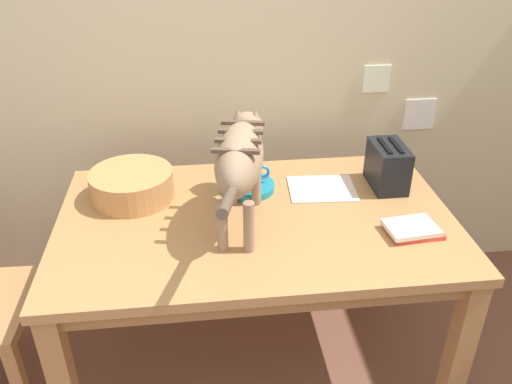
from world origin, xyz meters
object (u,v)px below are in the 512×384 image
cat (240,157)px  magazine (322,189)px  saucer_bowl (247,186)px  toaster (388,166)px  dining_table (256,236)px  coffee_mug (248,174)px  wicker_basket (132,184)px  book_stack (413,229)px

cat → magazine: size_ratio=2.79×
cat → saucer_bowl: 0.33m
cat → toaster: 0.63m
cat → toaster: (0.58, 0.19, -0.16)m
dining_table → toaster: toaster is taller
coffee_mug → magazine: coffee_mug is taller
saucer_bowl → toaster: (0.54, -0.03, 0.07)m
coffee_mug → dining_table: bearing=-87.6°
magazine → wicker_basket: 0.72m
cat → book_stack: bearing=-2.7°
book_stack → cat: bearing=166.2°
cat → coffee_mug: size_ratio=5.22×
coffee_mug → wicker_basket: 0.43m
magazine → toaster: bearing=4.3°
toaster → wicker_basket: bearing=178.9°
magazine → toaster: size_ratio=1.27×
coffee_mug → book_stack: coffee_mug is taller
saucer_bowl → magazine: 0.29m
saucer_bowl → coffee_mug: 0.05m
cat → book_stack: (0.57, -0.14, -0.23)m
toaster → magazine: bearing=-179.4°
book_stack → toaster: toaster is taller
wicker_basket → toaster: bearing=-1.1°
dining_table → coffee_mug: bearing=92.4°
book_stack → coffee_mug: bearing=145.4°
magazine → toaster: toaster is taller
saucer_bowl → wicker_basket: wicker_basket is taller
coffee_mug → magazine: (0.28, -0.03, -0.06)m
dining_table → toaster: size_ratio=6.99×
dining_table → magazine: 0.33m
magazine → toaster: (0.25, 0.00, 0.08)m
coffee_mug → toaster: bearing=-3.3°
wicker_basket → book_stack: bearing=-20.0°
cat → wicker_basket: bearing=162.8°
coffee_mug → wicker_basket: bearing=-178.4°
saucer_bowl → wicker_basket: 0.43m
saucer_bowl → coffee_mug: (0.00, 0.00, 0.05)m
dining_table → saucer_bowl: size_ratio=6.81×
coffee_mug → magazine: size_ratio=0.53×
dining_table → wicker_basket: (-0.44, 0.18, 0.14)m
saucer_bowl → toaster: size_ratio=1.03×
dining_table → magazine: magazine is taller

